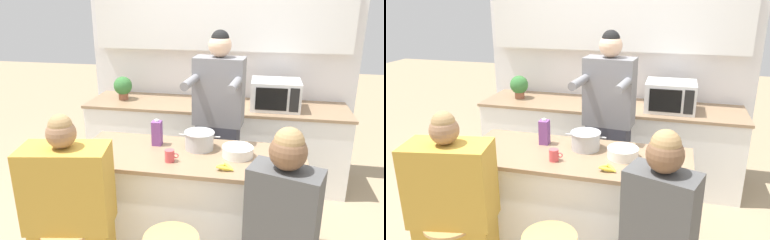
% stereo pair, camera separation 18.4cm
% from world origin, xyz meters
% --- Properties ---
extents(wall_back, '(3.09, 0.22, 2.70)m').
position_xyz_m(wall_back, '(0.00, 1.77, 1.54)').
color(wall_back, white).
rests_on(wall_back, ground_plane).
extents(back_counter, '(2.87, 0.69, 0.89)m').
position_xyz_m(back_counter, '(0.00, 1.44, 0.45)').
color(back_counter, white).
rests_on(back_counter, ground_plane).
extents(kitchen_island, '(1.71, 0.69, 0.91)m').
position_xyz_m(kitchen_island, '(0.00, 0.00, 0.46)').
color(kitchen_island, black).
rests_on(kitchen_island, ground_plane).
extents(person_cooking, '(0.49, 0.59, 1.77)m').
position_xyz_m(person_cooking, '(0.13, 0.66, 0.88)').
color(person_cooking, '#383842').
rests_on(person_cooking, ground_plane).
extents(person_wrapped_blanket, '(0.58, 0.38, 1.38)m').
position_xyz_m(person_wrapped_blanket, '(-0.67, -0.62, 0.64)').
color(person_wrapped_blanket, gold).
rests_on(person_wrapped_blanket, ground_plane).
extents(cooking_pot, '(0.32, 0.23, 0.14)m').
position_xyz_m(cooking_pot, '(0.05, 0.12, 0.98)').
color(cooking_pot, '#B7BABC').
rests_on(cooking_pot, kitchen_island).
extents(fruit_bowl, '(0.23, 0.23, 0.08)m').
position_xyz_m(fruit_bowl, '(0.35, 0.03, 0.95)').
color(fruit_bowl, white).
rests_on(fruit_bowl, kitchen_island).
extents(coffee_cup_near, '(0.10, 0.07, 0.09)m').
position_xyz_m(coffee_cup_near, '(-0.12, -0.15, 0.95)').
color(coffee_cup_near, '#DB4C51').
rests_on(coffee_cup_near, kitchen_island).
extents(banana_bunch, '(0.14, 0.10, 0.05)m').
position_xyz_m(banana_bunch, '(0.28, -0.21, 0.93)').
color(banana_bunch, yellow).
rests_on(banana_bunch, kitchen_island).
extents(juice_carton, '(0.07, 0.07, 0.21)m').
position_xyz_m(juice_carton, '(-0.30, 0.14, 1.01)').
color(juice_carton, '#7A428E').
rests_on(juice_carton, kitchen_island).
extents(microwave, '(0.51, 0.40, 0.31)m').
position_xyz_m(microwave, '(0.65, 1.40, 1.04)').
color(microwave, white).
rests_on(microwave, back_counter).
extents(potted_plant, '(0.21, 0.21, 0.27)m').
position_xyz_m(potted_plant, '(-1.07, 1.44, 1.04)').
color(potted_plant, '#93563D').
rests_on(potted_plant, back_counter).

